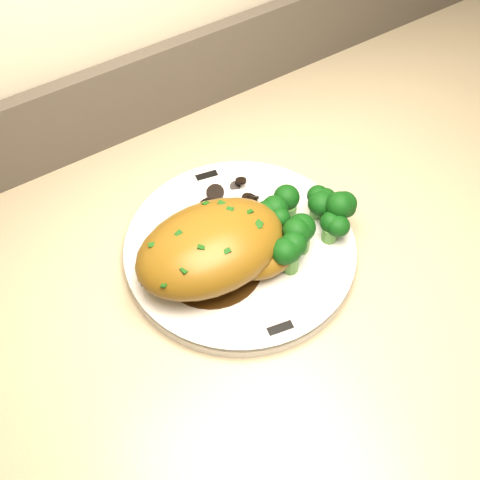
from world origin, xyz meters
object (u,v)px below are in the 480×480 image
counter (429,318)px  broccoli_florets (307,222)px  plate (240,250)px  chicken_breast (217,248)px

counter → broccoli_florets: size_ratio=18.34×
plate → chicken_breast: 0.06m
plate → counter: bearing=-7.7°
plate → broccoli_florets: broccoli_florets is taller
counter → chicken_breast: counter is taller
counter → plate: bearing=172.3°
chicken_breast → broccoli_florets: chicken_breast is taller
counter → broccoli_florets: bearing=175.4°
counter → chicken_breast: 0.69m
plate → broccoli_florets: (0.07, -0.03, 0.03)m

